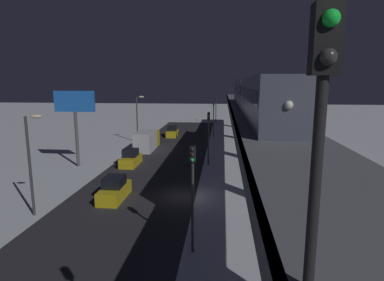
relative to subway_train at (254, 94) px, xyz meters
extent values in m
plane|color=silver|center=(6.61, 8.32, -8.69)|extent=(240.00, 240.00, 0.00)
cube|color=#28282D|center=(11.04, 8.32, -8.68)|extent=(11.00, 103.99, 0.01)
cube|color=slate|center=(0.00, 8.32, -2.18)|extent=(5.00, 103.99, 0.80)
cube|color=#38383D|center=(2.38, 8.32, -2.18)|extent=(0.24, 101.91, 0.80)
cylinder|color=slate|center=(0.00, -36.25, -5.63)|extent=(1.40, 1.40, 6.11)
cylinder|color=slate|center=(0.00, -21.39, -5.63)|extent=(1.40, 1.40, 6.11)
cylinder|color=slate|center=(0.00, -6.53, -5.63)|extent=(1.40, 1.40, 6.11)
cylinder|color=slate|center=(0.00, 8.32, -5.63)|extent=(1.40, 1.40, 6.11)
cylinder|color=slate|center=(0.00, 23.18, -5.63)|extent=(1.40, 1.40, 6.11)
cube|color=#4C5160|center=(0.00, 9.30, -0.08)|extent=(2.90, 18.00, 3.40)
cube|color=black|center=(0.00, 9.30, 0.33)|extent=(2.94, 16.20, 0.90)
cube|color=#4C5160|center=(0.00, -9.30, -0.08)|extent=(2.90, 18.00, 3.40)
cube|color=black|center=(0.00, -9.30, 0.33)|extent=(2.94, 16.20, 0.90)
sphere|color=white|center=(0.00, 18.35, 0.09)|extent=(0.44, 0.44, 0.44)
cylinder|color=black|center=(2.01, 30.50, -0.18)|extent=(0.16, 0.16, 3.20)
cube|color=black|center=(2.01, 30.50, 1.77)|extent=(0.36, 0.28, 0.90)
sphere|color=#19F23F|center=(2.01, 30.66, 2.00)|extent=(0.22, 0.22, 0.22)
sphere|color=#333333|center=(2.01, 30.66, 1.54)|extent=(0.22, 0.22, 0.22)
cube|color=gold|center=(12.44, -22.81, -8.14)|extent=(1.80, 4.11, 1.10)
cube|color=black|center=(12.44, -22.81, -7.15)|extent=(1.58, 1.97, 0.87)
cylinder|color=black|center=(11.58, -21.53, -8.37)|extent=(0.20, 0.64, 0.64)
cylinder|color=black|center=(13.29, -21.53, -8.37)|extent=(0.20, 0.64, 0.64)
cylinder|color=black|center=(11.58, -24.08, -8.37)|extent=(0.20, 0.64, 0.64)
cylinder|color=black|center=(13.29, -24.08, -8.37)|extent=(0.20, 0.64, 0.64)
cube|color=gold|center=(12.44, 9.37, -8.14)|extent=(1.80, 4.30, 1.10)
cube|color=black|center=(12.44, 9.37, -7.15)|extent=(1.58, 2.06, 0.87)
cube|color=gold|center=(14.24, -1.83, -8.14)|extent=(1.80, 4.13, 1.10)
cube|color=black|center=(14.24, -1.83, -7.15)|extent=(1.58, 1.98, 0.87)
cube|color=gold|center=(14.44, -13.94, -7.49)|extent=(2.30, 2.20, 2.40)
cube|color=silver|center=(14.44, -10.14, -7.29)|extent=(2.40, 5.00, 2.80)
cylinder|color=#2D2D2D|center=(4.94, 17.48, -5.94)|extent=(0.16, 0.16, 5.50)
cube|color=black|center=(4.94, 17.48, -2.74)|extent=(0.32, 0.32, 0.90)
sphere|color=black|center=(4.94, 17.66, -2.44)|extent=(0.20, 0.20, 0.20)
sphere|color=black|center=(4.94, 17.66, -2.74)|extent=(0.20, 0.20, 0.20)
sphere|color=#19E53F|center=(4.94, 17.66, -3.04)|extent=(0.20, 0.20, 0.20)
cylinder|color=#2D2D2D|center=(4.94, -2.82, -5.94)|extent=(0.16, 0.16, 5.50)
cube|color=black|center=(4.94, -2.82, -2.74)|extent=(0.32, 0.32, 0.90)
sphere|color=black|center=(4.94, -2.64, -2.44)|extent=(0.20, 0.20, 0.20)
sphere|color=yellow|center=(4.94, -2.64, -2.74)|extent=(0.20, 0.20, 0.20)
sphere|color=black|center=(4.94, -2.64, -3.04)|extent=(0.20, 0.20, 0.20)
cylinder|color=#2D2D2D|center=(4.94, -23.13, -5.94)|extent=(0.16, 0.16, 5.50)
cube|color=black|center=(4.94, -23.13, -2.74)|extent=(0.32, 0.32, 0.90)
sphere|color=black|center=(4.94, -22.95, -2.44)|extent=(0.20, 0.20, 0.20)
sphere|color=black|center=(4.94, -22.95, -2.74)|extent=(0.20, 0.20, 0.20)
sphere|color=#19E53F|center=(4.94, -22.95, -3.04)|extent=(0.20, 0.20, 0.20)
cylinder|color=#2D2D2D|center=(4.94, -43.43, -5.94)|extent=(0.16, 0.16, 5.50)
cube|color=black|center=(4.94, -43.43, -2.74)|extent=(0.32, 0.32, 0.90)
sphere|color=red|center=(4.94, -43.25, -2.44)|extent=(0.20, 0.20, 0.20)
sphere|color=black|center=(4.94, -43.25, -2.74)|extent=(0.20, 0.20, 0.20)
sphere|color=black|center=(4.94, -43.25, -3.04)|extent=(0.20, 0.20, 0.20)
cylinder|color=#4C4C51|center=(20.33, -0.78, -5.44)|extent=(0.36, 0.36, 6.50)
cube|color=blue|center=(20.33, -0.78, -0.99)|extent=(4.80, 0.30, 2.40)
cylinder|color=#38383D|center=(17.34, 13.32, -4.94)|extent=(0.20, 0.20, 7.50)
ellipsoid|color=#F4E5B2|center=(16.54, 13.32, -1.19)|extent=(0.90, 0.44, 0.30)
cylinder|color=#38383D|center=(17.34, -16.68, -4.94)|extent=(0.20, 0.20, 7.50)
ellipsoid|color=#F4E5B2|center=(16.54, -16.68, -1.19)|extent=(0.90, 0.44, 0.30)
camera|label=1|loc=(3.31, 34.91, 1.24)|focal=30.05mm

